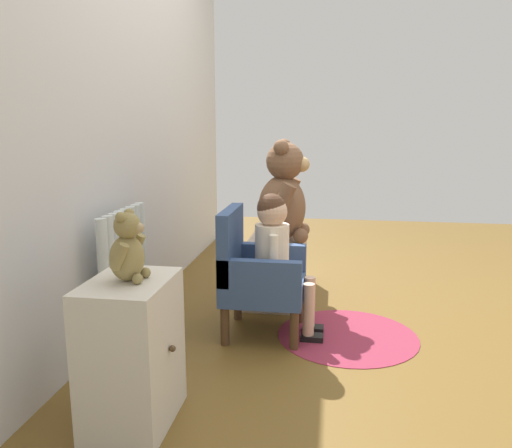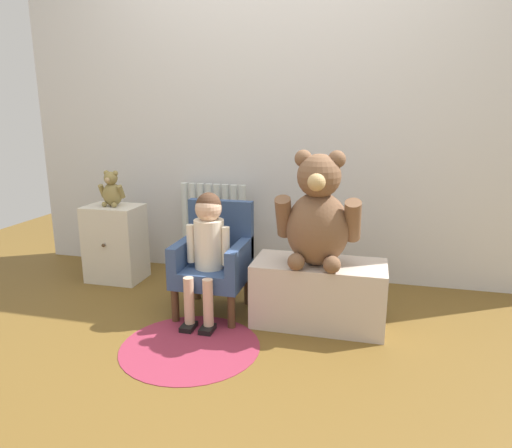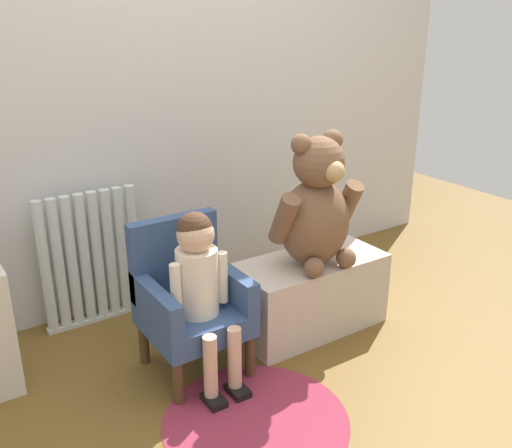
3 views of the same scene
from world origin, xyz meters
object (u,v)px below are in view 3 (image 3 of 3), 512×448
Objects in this scene: child_armchair at (189,298)px; radiator at (91,259)px; large_teddy_bear at (316,208)px; low_bench at (309,294)px; floor_rug at (255,420)px; child_figure at (200,275)px.

radiator is at bearing 109.85° from child_armchair.
large_teddy_bear is (0.61, -0.08, 0.31)m from child_armchair.
low_bench reaches higher than floor_rug.
low_bench is 0.45m from large_teddy_bear.
floor_rug is (0.24, -1.07, -0.33)m from radiator.
low_bench is at bearing -37.35° from radiator.
floor_rug is at bearing -144.16° from low_bench.
low_bench is (0.62, -0.04, -0.14)m from child_armchair.
large_teddy_bear reaches higher than child_armchair.
child_armchair is 0.91× the size of floor_rug.
large_teddy_bear is at bearing 2.72° from child_figure.
child_armchair is (0.22, -0.60, -0.01)m from radiator.
child_figure is 0.59m from floor_rug.
child_figure is (-0.00, -0.11, 0.15)m from child_armchair.
radiator is at bearing 142.65° from low_bench.
child_armchair is 0.57m from floor_rug.
low_bench is at bearing 6.39° from child_figure.
large_teddy_bear is at bearing -108.54° from low_bench.
floor_rug is (-0.59, -0.43, -0.18)m from low_bench.
child_figure is 0.69m from low_bench.
child_figure reaches higher than radiator.
child_figure is at bearing -90.00° from child_armchair.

